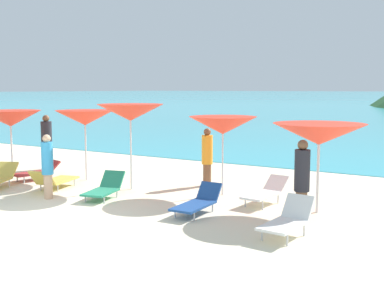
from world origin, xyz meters
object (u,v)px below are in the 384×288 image
at_px(umbrella_1, 85,118).
at_px(lounge_chair_3, 54,180).
at_px(beachgoer_2, 47,141).
at_px(umbrella_4, 319,134).
at_px(umbrella_0, 10,119).
at_px(lounge_chair_5, 198,202).
at_px(lounge_chair_4, 37,171).
at_px(lounge_chair_6, 266,192).
at_px(beachgoer_4, 302,179).
at_px(beachgoer_1, 207,155).
at_px(umbrella_3, 223,125).
at_px(lounge_chair_0, 288,220).
at_px(umbrella_2, 130,113).
at_px(lounge_chair_2, 105,188).
at_px(beachgoer_0, 47,165).

height_order(umbrella_1, lounge_chair_3, umbrella_1).
bearing_deg(beachgoer_2, umbrella_4, 42.37).
xyz_separation_m(umbrella_0, beachgoer_2, (0.04, 1.42, -0.84)).
relative_size(umbrella_1, lounge_chair_5, 1.39).
relative_size(umbrella_4, lounge_chair_4, 1.51).
bearing_deg(beachgoer_2, umbrella_1, 31.32).
distance_m(lounge_chair_5, lounge_chair_6, 1.91).
bearing_deg(beachgoer_4, beachgoer_1, 142.50).
xyz_separation_m(umbrella_3, lounge_chair_0, (2.75, -2.58, -1.52)).
bearing_deg(umbrella_2, beachgoer_2, 166.20).
relative_size(lounge_chair_6, beachgoer_4, 0.93).
bearing_deg(umbrella_2, lounge_chair_3, -148.55).
bearing_deg(umbrella_4, lounge_chair_2, -164.60).
relative_size(lounge_chair_3, lounge_chair_5, 1.11).
relative_size(lounge_chair_2, lounge_chair_3, 0.86).
height_order(umbrella_1, beachgoer_0, umbrella_1).
xyz_separation_m(umbrella_1, beachgoer_2, (-2.55, 0.76, -0.91)).
relative_size(umbrella_0, umbrella_1, 0.98).
relative_size(umbrella_1, lounge_chair_2, 1.46).
relative_size(lounge_chair_3, beachgoer_1, 1.02).
relative_size(umbrella_0, lounge_chair_5, 1.37).
distance_m(lounge_chair_0, beachgoer_2, 10.32).
distance_m(lounge_chair_2, lounge_chair_3, 1.95).
height_order(umbrella_0, beachgoer_4, umbrella_0).
distance_m(umbrella_3, beachgoer_2, 7.17).
height_order(umbrella_2, beachgoer_1, umbrella_2).
bearing_deg(beachgoer_0, beachgoer_1, 176.77).
height_order(lounge_chair_0, lounge_chair_5, lounge_chair_0).
bearing_deg(umbrella_4, lounge_chair_0, -88.59).
xyz_separation_m(umbrella_2, lounge_chair_4, (-3.37, -0.41, -1.88)).
bearing_deg(beachgoer_2, beachgoer_1, 51.52).
xyz_separation_m(lounge_chair_4, beachgoer_0, (2.28, -1.62, 0.62)).
distance_m(lounge_chair_4, lounge_chair_5, 6.35).
bearing_deg(lounge_chair_4, lounge_chair_5, 6.84).
xyz_separation_m(lounge_chair_3, beachgoer_1, (3.42, 2.64, 0.62)).
height_order(umbrella_4, lounge_chair_2, umbrella_4).
bearing_deg(umbrella_4, beachgoer_1, 159.70).
distance_m(umbrella_4, lounge_chair_4, 8.73).
bearing_deg(umbrella_3, umbrella_4, -10.87).
bearing_deg(beachgoer_2, umbrella_2, 34.14).
xyz_separation_m(umbrella_4, lounge_chair_6, (-1.32, 0.18, -1.49)).
bearing_deg(lounge_chair_0, lounge_chair_6, 126.66).
xyz_separation_m(umbrella_4, beachgoer_0, (-6.29, -2.20, -0.90)).
height_order(umbrella_4, beachgoer_0, umbrella_4).
distance_m(beachgoer_0, beachgoer_2, 4.72).
xyz_separation_m(beachgoer_0, beachgoer_2, (-3.51, 3.15, 0.12)).
relative_size(lounge_chair_5, beachgoer_0, 0.93).
bearing_deg(lounge_chair_6, umbrella_0, -170.46).
relative_size(lounge_chair_3, beachgoer_4, 0.97).
xyz_separation_m(umbrella_1, umbrella_3, (4.55, 0.32, -0.07)).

